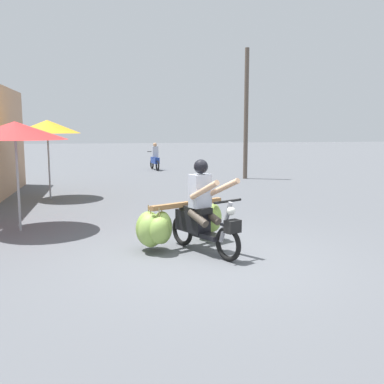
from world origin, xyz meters
The scene contains 6 objects.
ground_plane centered at (0.00, 0.00, 0.00)m, with size 120.00×120.00×0.00m, color #56595E.
motorbike_main_loaded centered at (-0.23, 0.72, 0.49)m, with size 1.76×2.04×1.58m.
motorbike_distant_ahead_left centered at (0.99, 15.67, 0.57)m, with size 0.52×1.61×1.40m.
market_umbrella_near_shop centered at (-3.30, 2.74, 2.05)m, with size 2.07×2.07×2.23m.
market_umbrella_further_along centered at (-3.18, 6.97, 2.15)m, with size 1.93×1.93×2.35m.
utility_pole centered at (4.29, 11.01, 2.69)m, with size 0.18×0.18×5.37m, color brown.
Camera 1 is at (-1.57, -6.61, 2.07)m, focal length 40.85 mm.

